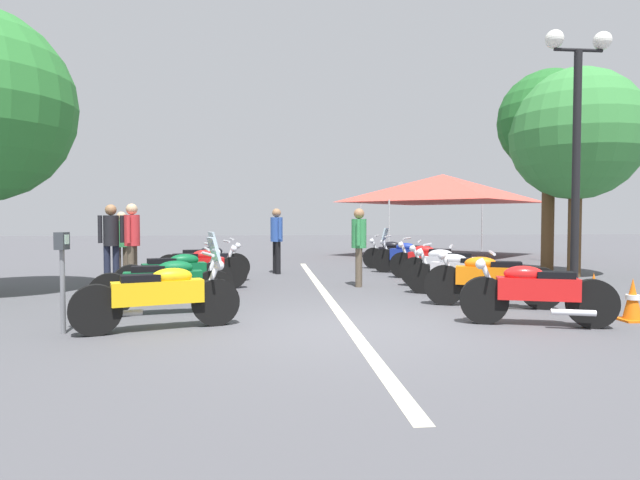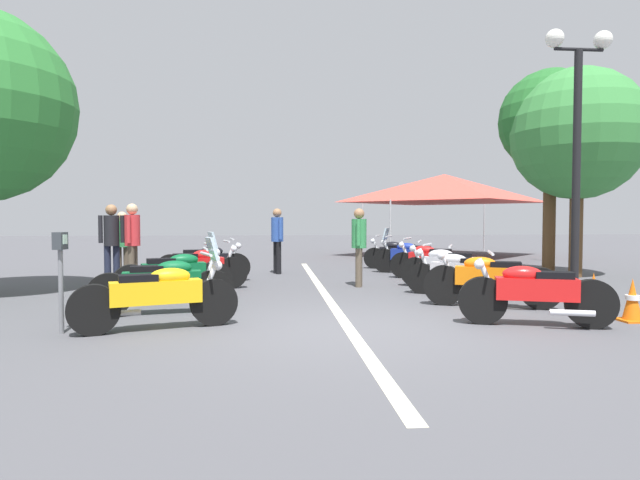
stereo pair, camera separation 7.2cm
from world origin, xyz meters
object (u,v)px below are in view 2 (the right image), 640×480
(motorcycle_left_row_2, at_px, (176,273))
(motorcycle_left_row_0, at_px, (159,294))
(motorcycle_right_row_1, at_px, (490,279))
(bystander_0, at_px, (277,235))
(motorcycle_left_row_1, at_px, (164,284))
(motorcycle_right_row_3, at_px, (448,266))
(motorcycle_left_row_3, at_px, (197,267))
(parking_meter, at_px, (61,263))
(bystander_4, at_px, (112,238))
(motorcycle_right_row_6, at_px, (398,254))
(motorcycle_right_row_4, at_px, (431,260))
(motorcycle_right_row_2, at_px, (461,272))
(street_lamp_twin_globe, at_px, (577,116))
(traffic_cone_1, at_px, (632,301))
(roadside_tree_2, at_px, (578,135))
(motorcycle_left_row_4, at_px, (205,262))
(roadside_tree_0, at_px, (551,122))
(traffic_cone_0, at_px, (593,293))
(motorcycle_right_row_5, at_px, (412,256))
(event_tent, at_px, (444,188))
(bystander_2, at_px, (132,238))
(bystander_3, at_px, (359,241))
(bystander_1, at_px, (122,241))
(motorcycle_right_row_0, at_px, (535,292))

(motorcycle_left_row_2, bearing_deg, motorcycle_left_row_0, -103.68)
(motorcycle_right_row_1, xyz_separation_m, bystander_0, (5.66, 3.45, 0.55))
(motorcycle_left_row_1, height_order, motorcycle_right_row_3, motorcycle_left_row_1)
(motorcycle_left_row_3, bearing_deg, motorcycle_left_row_0, -104.28)
(parking_meter, xyz_separation_m, bystander_0, (7.12, -2.80, 0.12))
(motorcycle_left_row_1, relative_size, bystander_4, 1.21)
(motorcycle_right_row_6, distance_m, bystander_0, 3.68)
(motorcycle_right_row_3, relative_size, motorcycle_right_row_4, 1.09)
(motorcycle_right_row_1, relative_size, motorcycle_right_row_2, 1.08)
(street_lamp_twin_globe, distance_m, traffic_cone_1, 3.62)
(bystander_4, xyz_separation_m, roadside_tree_2, (0.87, -11.04, 2.51))
(motorcycle_right_row_3, distance_m, motorcycle_right_row_4, 1.45)
(motorcycle_left_row_4, distance_m, street_lamp_twin_globe, 8.26)
(roadside_tree_0, bearing_deg, traffic_cone_0, 157.80)
(motorcycle_left_row_4, distance_m, bystander_0, 2.43)
(motorcycle_right_row_6, xyz_separation_m, street_lamp_twin_globe, (-6.00, -1.80, 2.84))
(motorcycle_left_row_2, height_order, roadside_tree_2, roadside_tree_2)
(motorcycle_left_row_1, distance_m, motorcycle_right_row_6, 8.65)
(motorcycle_left_row_3, height_order, roadside_tree_2, roadside_tree_2)
(motorcycle_left_row_4, distance_m, motorcycle_right_row_5, 5.46)
(event_tent, bearing_deg, motorcycle_left_row_3, 138.10)
(motorcycle_left_row_4, xyz_separation_m, motorcycle_right_row_5, (1.40, -5.28, 0.01))
(motorcycle_right_row_1, height_order, event_tent, event_tent)
(motorcycle_left_row_1, height_order, motorcycle_left_row_4, motorcycle_left_row_1)
(motorcycle_right_row_6, bearing_deg, bystander_2, 48.97)
(motorcycle_right_row_2, bearing_deg, bystander_3, -12.20)
(motorcycle_left_row_0, bearing_deg, motorcycle_right_row_6, 38.35)
(motorcycle_left_row_0, distance_m, bystander_2, 4.83)
(roadside_tree_0, bearing_deg, motorcycle_right_row_4, 104.53)
(street_lamp_twin_globe, relative_size, parking_meter, 3.72)
(bystander_2, bearing_deg, bystander_0, -136.03)
(bystander_1, bearing_deg, motorcycle_left_row_4, 78.74)
(bystander_4, xyz_separation_m, event_tent, (8.40, -10.14, 1.60))
(motorcycle_left_row_3, distance_m, roadside_tree_2, 9.77)
(motorcycle_right_row_2, xyz_separation_m, bystander_3, (1.53, 1.71, 0.54))
(roadside_tree_0, relative_size, roadside_tree_2, 1.03)
(motorcycle_right_row_0, relative_size, roadside_tree_0, 0.37)
(traffic_cone_0, xyz_separation_m, bystander_1, (4.84, 8.51, 0.66))
(motorcycle_left_row_2, height_order, bystander_0, bystander_0)
(motorcycle_left_row_4, distance_m, motorcycle_right_row_6, 5.83)
(motorcycle_right_row_5, relative_size, bystander_2, 1.12)
(motorcycle_left_row_3, bearing_deg, motorcycle_left_row_2, -115.05)
(motorcycle_right_row_3, distance_m, parking_meter, 7.58)
(motorcycle_left_row_2, relative_size, motorcycle_right_row_3, 1.03)
(motorcycle_left_row_4, xyz_separation_m, motorcycle_right_row_0, (-5.57, -5.11, 0.00))
(bystander_1, bearing_deg, bystander_4, -1.34)
(motorcycle_left_row_4, bearing_deg, motorcycle_left_row_1, -101.96)
(traffic_cone_0, bearing_deg, motorcycle_left_row_4, 55.21)
(motorcycle_right_row_4, relative_size, traffic_cone_1, 2.97)
(motorcycle_right_row_0, xyz_separation_m, motorcycle_right_row_6, (8.21, -0.09, -0.01))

